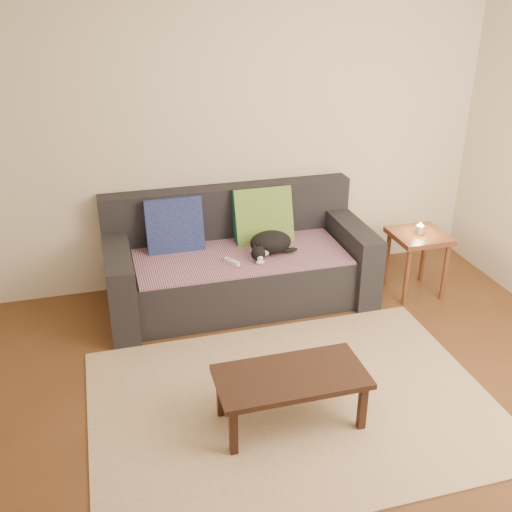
# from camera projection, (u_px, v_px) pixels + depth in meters

# --- Properties ---
(ground) EXTENTS (4.50, 4.50, 0.00)m
(ground) POSITION_uv_depth(u_px,v_px,m) (301.00, 420.00, 3.64)
(ground) COLOR brown
(ground) RESTS_ON ground
(back_wall) EXTENTS (4.50, 0.04, 2.60)m
(back_wall) POSITION_uv_depth(u_px,v_px,m) (224.00, 132.00, 4.82)
(back_wall) COLOR beige
(back_wall) RESTS_ON ground
(sofa) EXTENTS (2.10, 0.94, 0.87)m
(sofa) POSITION_uv_depth(u_px,v_px,m) (238.00, 264.00, 4.87)
(sofa) COLOR #232328
(sofa) RESTS_ON ground
(throw_blanket) EXTENTS (1.66, 0.74, 0.02)m
(throw_blanket) POSITION_uv_depth(u_px,v_px,m) (241.00, 256.00, 4.74)
(throw_blanket) COLOR #4A294E
(throw_blanket) RESTS_ON sofa
(cushion_navy) EXTENTS (0.45, 0.20, 0.47)m
(cushion_navy) POSITION_uv_depth(u_px,v_px,m) (174.00, 226.00, 4.77)
(cushion_navy) COLOR #0F1042
(cushion_navy) RESTS_ON throw_blanket
(cushion_green) EXTENTS (0.48, 0.26, 0.50)m
(cushion_green) POSITION_uv_depth(u_px,v_px,m) (263.00, 217.00, 4.94)
(cushion_green) COLOR #0D5846
(cushion_green) RESTS_ON throw_blanket
(cat) EXTENTS (0.41, 0.34, 0.18)m
(cat) POSITION_uv_depth(u_px,v_px,m) (270.00, 243.00, 4.73)
(cat) COLOR black
(cat) RESTS_ON throw_blanket
(wii_remote_a) EXTENTS (0.11, 0.15, 0.03)m
(wii_remote_a) POSITION_uv_depth(u_px,v_px,m) (232.00, 262.00, 4.58)
(wii_remote_a) COLOR white
(wii_remote_a) RESTS_ON throw_blanket
(wii_remote_b) EXTENTS (0.06, 0.15, 0.03)m
(wii_remote_b) POSITION_uv_depth(u_px,v_px,m) (254.00, 255.00, 4.69)
(wii_remote_b) COLOR white
(wii_remote_b) RESTS_ON throw_blanket
(side_table) EXTENTS (0.43, 0.43, 0.54)m
(side_table) POSITION_uv_depth(u_px,v_px,m) (418.00, 244.00, 4.91)
(side_table) COLOR brown
(side_table) RESTS_ON ground
(candle) EXTENTS (0.06, 0.06, 0.09)m
(candle) POSITION_uv_depth(u_px,v_px,m) (420.00, 229.00, 4.85)
(candle) COLOR beige
(candle) RESTS_ON side_table
(rug) EXTENTS (2.50, 1.80, 0.01)m
(rug) POSITION_uv_depth(u_px,v_px,m) (293.00, 404.00, 3.77)
(rug) COLOR tan
(rug) RESTS_ON ground
(coffee_table) EXTENTS (0.88, 0.44, 0.35)m
(coffee_table) POSITION_uv_depth(u_px,v_px,m) (291.00, 381.00, 3.49)
(coffee_table) COLOR black
(coffee_table) RESTS_ON rug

